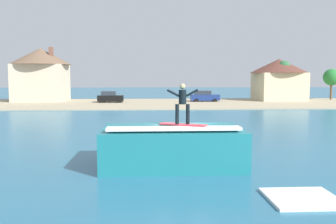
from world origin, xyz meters
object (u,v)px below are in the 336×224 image
object	(u,v)px
wave_crest	(172,146)
car_far_shore	(204,96)
surfboard	(183,125)
tree_tall_bare	(332,77)
surfer	(183,101)
tree_short_bushy	(284,69)
car_near_shore	(110,97)
house_gabled_white	(279,78)
house_with_chimney	(41,72)

from	to	relation	value
wave_crest	car_far_shore	distance (m)	42.79
surfboard	tree_tall_bare	xyz separation A→B (m)	(29.99, 46.43, 2.00)
surfer	surfboard	bearing A→B (deg)	46.62
surfboard	tree_short_bushy	xyz separation A→B (m)	(20.69, 43.94, 3.35)
surfboard	car_near_shore	bearing A→B (deg)	99.87
car_near_shore	house_gabled_white	size ratio (longest dim) A/B	0.41
surfer	house_with_chimney	xyz separation A→B (m)	(-18.48, 45.22, 1.87)
surfboard	car_near_shore	distance (m)	41.73
house_gabled_white	tree_short_bushy	distance (m)	1.93
tree_tall_bare	house_gabled_white	bearing A→B (deg)	-172.85
surfboard	car_near_shore	size ratio (longest dim) A/B	0.52
surfer	tree_tall_bare	size ratio (longest dim) A/B	0.32
tree_short_bushy	surfer	bearing A→B (deg)	-115.22
wave_crest	surfer	size ratio (longest dim) A/B	3.57
surfer	wave_crest	bearing A→B (deg)	119.00
surfer	house_with_chimney	bearing A→B (deg)	112.23
car_near_shore	house_with_chimney	world-z (taller)	house_with_chimney
house_with_chimney	house_gabled_white	size ratio (longest dim) A/B	1.01
car_far_shore	tree_short_bushy	bearing A→B (deg)	5.27
tree_tall_bare	car_far_shore	bearing A→B (deg)	-170.63
car_near_shore	surfer	bearing A→B (deg)	-80.17
wave_crest	car_far_shore	size ratio (longest dim) A/B	1.37
surfer	tree_short_bushy	world-z (taller)	tree_short_bushy
surfer	car_far_shore	size ratio (longest dim) A/B	0.38
house_with_chimney	tree_tall_bare	xyz separation A→B (m)	(48.50, 1.24, -0.87)
surfboard	car_near_shore	xyz separation A→B (m)	(-7.15, 41.10, -0.99)
surfer	house_with_chimney	world-z (taller)	house_with_chimney
tree_tall_bare	tree_short_bushy	world-z (taller)	tree_short_bushy
car_near_shore	house_gabled_white	distance (m)	27.95
car_near_shore	tree_short_bushy	bearing A→B (deg)	5.83
surfboard	surfer	distance (m)	1.00
tree_short_bushy	house_with_chimney	bearing A→B (deg)	178.18
car_near_shore	house_gabled_white	xyz separation A→B (m)	(27.48, 4.12, 2.94)
car_near_shore	tree_tall_bare	distance (m)	37.64
car_near_shore	tree_short_bushy	xyz separation A→B (m)	(27.84, 2.84, 4.34)
car_far_shore	surfboard	bearing A→B (deg)	-99.96
car_far_shore	tree_short_bushy	xyz separation A→B (m)	(13.18, 1.22, 4.33)
house_gabled_white	tree_tall_bare	bearing A→B (deg)	7.15
surfboard	surfer	xyz separation A→B (m)	(-0.03, -0.03, 1.00)
surfer	tree_tall_bare	distance (m)	55.32
wave_crest	house_gabled_white	distance (m)	49.23
house_with_chimney	tree_tall_bare	world-z (taller)	house_with_chimney
wave_crest	house_with_chimney	size ratio (longest dim) A/B	0.64
car_far_shore	house_gabled_white	world-z (taller)	house_gabled_white
surfer	house_with_chimney	size ratio (longest dim) A/B	0.18
car_near_shore	car_far_shore	world-z (taller)	same
wave_crest	house_gabled_white	world-z (taller)	house_gabled_white
surfboard	car_far_shore	distance (m)	43.39
tree_tall_bare	tree_short_bushy	bearing A→B (deg)	-165.00
house_with_chimney	tree_tall_bare	size ratio (longest dim) A/B	1.79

